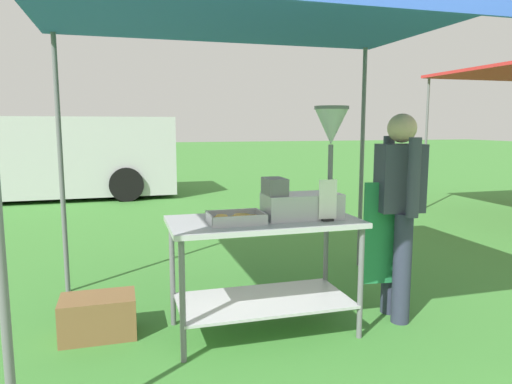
{
  "coord_description": "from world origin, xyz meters",
  "views": [
    {
      "loc": [
        -1.16,
        -2.06,
        1.52
      ],
      "look_at": [
        -0.18,
        1.34,
        1.02
      ],
      "focal_mm": 33.14,
      "sensor_mm": 36.0,
      "label": 1
    }
  ],
  "objects_px": {
    "donut_tray": "(235,219)",
    "supply_crate": "(98,316)",
    "donut_fryer": "(310,178)",
    "menu_sign": "(328,203)",
    "van_silver": "(42,156)",
    "stall_canopy": "(260,15)",
    "donut_cart": "(264,250)",
    "vendor": "(398,206)"
  },
  "relations": [
    {
      "from": "donut_cart",
      "to": "supply_crate",
      "type": "relative_size",
      "value": 2.59
    },
    {
      "from": "donut_cart",
      "to": "menu_sign",
      "type": "distance_m",
      "value": 0.58
    },
    {
      "from": "donut_tray",
      "to": "vendor",
      "type": "bearing_deg",
      "value": 1.3
    },
    {
      "from": "donut_tray",
      "to": "van_silver",
      "type": "relative_size",
      "value": 0.07
    },
    {
      "from": "supply_crate",
      "to": "donut_cart",
      "type": "bearing_deg",
      "value": -11.96
    },
    {
      "from": "menu_sign",
      "to": "supply_crate",
      "type": "xyz_separation_m",
      "value": [
        -1.59,
        0.43,
        -0.83
      ]
    },
    {
      "from": "vendor",
      "to": "van_silver",
      "type": "height_order",
      "value": "van_silver"
    },
    {
      "from": "donut_cart",
      "to": "vendor",
      "type": "distance_m",
      "value": 1.11
    },
    {
      "from": "stall_canopy",
      "to": "supply_crate",
      "type": "relative_size",
      "value": 6.04
    },
    {
      "from": "donut_tray",
      "to": "van_silver",
      "type": "bearing_deg",
      "value": 107.04
    },
    {
      "from": "supply_crate",
      "to": "stall_canopy",
      "type": "bearing_deg",
      "value": -7.34
    },
    {
      "from": "donut_tray",
      "to": "vendor",
      "type": "relative_size",
      "value": 0.24
    },
    {
      "from": "menu_sign",
      "to": "van_silver",
      "type": "xyz_separation_m",
      "value": [
        -2.97,
        7.7,
        -0.1
      ]
    },
    {
      "from": "donut_fryer",
      "to": "donut_cart",
      "type": "bearing_deg",
      "value": 175.37
    },
    {
      "from": "donut_tray",
      "to": "van_silver",
      "type": "distance_m",
      "value": 7.94
    },
    {
      "from": "donut_fryer",
      "to": "supply_crate",
      "type": "distance_m",
      "value": 1.84
    },
    {
      "from": "vendor",
      "to": "donut_fryer",
      "type": "bearing_deg",
      "value": 178.98
    },
    {
      "from": "donut_cart",
      "to": "van_silver",
      "type": "distance_m",
      "value": 7.95
    },
    {
      "from": "vendor",
      "to": "supply_crate",
      "type": "xyz_separation_m",
      "value": [
        -2.25,
        0.29,
        -0.75
      ]
    },
    {
      "from": "donut_tray",
      "to": "donut_cart",
      "type": "bearing_deg",
      "value": 17.05
    },
    {
      "from": "donut_tray",
      "to": "menu_sign",
      "type": "distance_m",
      "value": 0.66
    },
    {
      "from": "donut_cart",
      "to": "donut_tray",
      "type": "xyz_separation_m",
      "value": [
        -0.23,
        -0.07,
        0.26
      ]
    },
    {
      "from": "donut_tray",
      "to": "supply_crate",
      "type": "bearing_deg",
      "value": 161.37
    },
    {
      "from": "menu_sign",
      "to": "donut_tray",
      "type": "bearing_deg",
      "value": 170.09
    },
    {
      "from": "donut_tray",
      "to": "vendor",
      "type": "distance_m",
      "value": 1.31
    },
    {
      "from": "donut_fryer",
      "to": "menu_sign",
      "type": "xyz_separation_m",
      "value": [
        0.08,
        -0.16,
        -0.17
      ]
    },
    {
      "from": "supply_crate",
      "to": "donut_fryer",
      "type": "bearing_deg",
      "value": -10.34
    },
    {
      "from": "stall_canopy",
      "to": "van_silver",
      "type": "distance_m",
      "value": 7.97
    },
    {
      "from": "donut_fryer",
      "to": "van_silver",
      "type": "bearing_deg",
      "value": 111.0
    },
    {
      "from": "donut_fryer",
      "to": "vendor",
      "type": "bearing_deg",
      "value": -1.02
    },
    {
      "from": "donut_cart",
      "to": "supply_crate",
      "type": "xyz_separation_m",
      "value": [
        -1.18,
        0.25,
        -0.47
      ]
    },
    {
      "from": "donut_tray",
      "to": "supply_crate",
      "type": "relative_size",
      "value": 0.73
    },
    {
      "from": "menu_sign",
      "to": "van_silver",
      "type": "bearing_deg",
      "value": 111.1
    },
    {
      "from": "donut_cart",
      "to": "supply_crate",
      "type": "height_order",
      "value": "donut_cart"
    },
    {
      "from": "donut_tray",
      "to": "supply_crate",
      "type": "xyz_separation_m",
      "value": [
        -0.95,
        0.32,
        -0.73
      ]
    },
    {
      "from": "donut_tray",
      "to": "menu_sign",
      "type": "height_order",
      "value": "menu_sign"
    },
    {
      "from": "stall_canopy",
      "to": "donut_cart",
      "type": "distance_m",
      "value": 1.67
    },
    {
      "from": "stall_canopy",
      "to": "vendor",
      "type": "xyz_separation_m",
      "value": [
        1.08,
        -0.14,
        -1.38
      ]
    },
    {
      "from": "stall_canopy",
      "to": "van_silver",
      "type": "height_order",
      "value": "stall_canopy"
    },
    {
      "from": "donut_fryer",
      "to": "menu_sign",
      "type": "height_order",
      "value": "donut_fryer"
    },
    {
      "from": "menu_sign",
      "to": "donut_fryer",
      "type": "bearing_deg",
      "value": 115.9
    },
    {
      "from": "stall_canopy",
      "to": "donut_fryer",
      "type": "xyz_separation_m",
      "value": [
        0.34,
        -0.13,
        -1.14
      ]
    }
  ]
}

